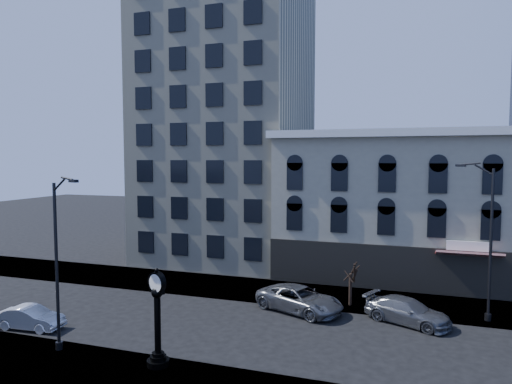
% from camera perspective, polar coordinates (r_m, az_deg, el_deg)
% --- Properties ---
extents(ground, '(160.00, 160.00, 0.00)m').
position_cam_1_polar(ground, '(29.49, -6.41, -16.17)').
color(ground, black).
rests_on(ground, ground).
extents(sidewalk_far, '(160.00, 6.00, 0.12)m').
position_cam_1_polar(sidewalk_far, '(36.51, -1.02, -11.99)').
color(sidewalk_far, '#9A968C').
rests_on(sidewalk_far, ground).
extents(cream_tower, '(15.90, 15.40, 42.50)m').
position_cam_1_polar(cream_tower, '(48.24, -3.69, 15.06)').
color(cream_tower, beige).
rests_on(cream_tower, ground).
extents(victorian_row, '(22.60, 11.19, 12.50)m').
position_cam_1_polar(victorian_row, '(41.16, 18.78, -1.94)').
color(victorian_row, '#A29D85').
rests_on(victorian_row, ground).
extents(street_clock, '(1.10, 1.10, 4.86)m').
position_cam_1_polar(street_clock, '(23.59, -12.21, -15.58)').
color(street_clock, black).
rests_on(street_clock, sidewalk_near).
extents(street_lamp_near, '(2.34, 1.06, 9.40)m').
position_cam_1_polar(street_lamp_near, '(25.37, -23.10, -3.03)').
color(street_lamp_near, black).
rests_on(street_lamp_near, sidewalk_near).
extents(street_lamp_far, '(2.50, 1.14, 10.08)m').
position_cam_1_polar(street_lamp_far, '(31.70, 26.15, -0.80)').
color(street_lamp_far, black).
rests_on(street_lamp_far, sidewalk_far).
extents(bare_tree_far, '(2.06, 2.06, 3.54)m').
position_cam_1_polar(bare_tree_far, '(32.47, 11.75, -9.19)').
color(bare_tree_far, black).
rests_on(bare_tree_far, sidewalk_far).
extents(car_near_b, '(4.20, 1.76, 1.35)m').
position_cam_1_polar(car_near_b, '(31.58, -26.37, -13.90)').
color(car_near_b, silver).
rests_on(car_near_b, ground).
extents(car_far_a, '(6.62, 4.85, 1.67)m').
position_cam_1_polar(car_far_a, '(31.52, 5.48, -13.20)').
color(car_far_a, '#595B60').
rests_on(car_far_a, ground).
extents(car_far_b, '(5.75, 4.15, 1.55)m').
position_cam_1_polar(car_far_b, '(30.80, 18.39, -13.95)').
color(car_far_b, '#595B60').
rests_on(car_far_b, ground).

